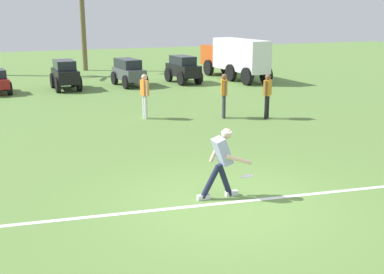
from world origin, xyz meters
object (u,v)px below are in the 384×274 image
frisbee_in_flight (247,176)px  parked_car_slot_d (129,71)px  teammate_near_sideline (267,92)px  teammate_midfield (145,92)px  frisbee_thrower (222,159)px  parked_car_slot_c (65,74)px  box_truck (235,57)px  parked_car_slot_e (183,69)px  palm_tree_left_of_centre (82,9)px  teammate_deep (224,92)px

frisbee_in_flight → parked_car_slot_d: (1.66, 15.54, 0.27)m
teammate_near_sideline → teammate_midfield: 4.27m
frisbee_thrower → parked_car_slot_d: frisbee_thrower is taller
frisbee_in_flight → parked_car_slot_c: bearing=95.4°
teammate_near_sideline → teammate_midfield: (-3.96, 1.59, 0.00)m
box_truck → parked_car_slot_c: bearing=-178.8°
frisbee_thrower → parked_car_slot_e: size_ratio=0.59×
teammate_near_sideline → teammate_midfield: size_ratio=1.00×
palm_tree_left_of_centre → teammate_midfield: bearing=-92.1°
frisbee_thrower → parked_car_slot_d: size_ratio=0.57×
parked_car_slot_e → box_truck: size_ratio=0.41×
frisbee_in_flight → teammate_near_sideline: size_ratio=0.22×
frisbee_thrower → teammate_near_sideline: 7.66m
parked_car_slot_d → palm_tree_left_of_centre: size_ratio=0.42×
parked_car_slot_c → parked_car_slot_d: (3.12, 0.01, -0.02)m
parked_car_slot_d → palm_tree_left_of_centre: palm_tree_left_of_centre is taller
box_truck → parked_car_slot_d: bearing=-178.3°
box_truck → teammate_deep: bearing=-119.1°
frisbee_thrower → palm_tree_left_of_centre: bearing=86.9°
teammate_deep → parked_car_slot_c: teammate_deep is taller
teammate_midfield → parked_car_slot_e: teammate_midfield is taller
frisbee_in_flight → palm_tree_left_of_centre: 23.15m
parked_car_slot_c → teammate_near_sideline: bearing=-58.5°
frisbee_in_flight → teammate_near_sideline: teammate_near_sideline is taller
teammate_midfield → box_truck: 10.84m
teammate_deep → parked_car_slot_c: bearing=116.6°
parked_car_slot_c → palm_tree_left_of_centre: palm_tree_left_of_centre is taller
frisbee_thrower → frisbee_in_flight: size_ratio=4.23×
parked_car_slot_c → teammate_deep: bearing=-63.4°
teammate_near_sideline → teammate_midfield: same height
frisbee_in_flight → parked_car_slot_d: parked_car_slot_d is taller
frisbee_thrower → palm_tree_left_of_centre: 22.91m
teammate_deep → parked_car_slot_e: teammate_deep is taller
teammate_deep → parked_car_slot_c: size_ratio=0.66×
parked_car_slot_c → parked_car_slot_e: (6.02, -0.07, 0.00)m
frisbee_in_flight → parked_car_slot_c: 15.60m
teammate_deep → palm_tree_left_of_centre: bearing=97.4°
parked_car_slot_d → teammate_near_sideline: bearing=-74.7°
teammate_midfield → teammate_deep: same height
frisbee_in_flight → palm_tree_left_of_centre: (0.77, 22.90, 3.30)m
teammate_deep → parked_car_slot_d: teammate_deep is taller
teammate_midfield → palm_tree_left_of_centre: 15.28m
parked_car_slot_c → frisbee_in_flight: bearing=-84.6°
box_truck → palm_tree_left_of_centre: 10.30m
frisbee_thrower → teammate_deep: bearing=63.9°
parked_car_slot_c → parked_car_slot_e: 6.02m
frisbee_thrower → teammate_midfield: 7.71m
parked_car_slot_c → box_truck: box_truck is taller
frisbee_thrower → box_truck: 17.54m
teammate_midfield → box_truck: bearing=46.2°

